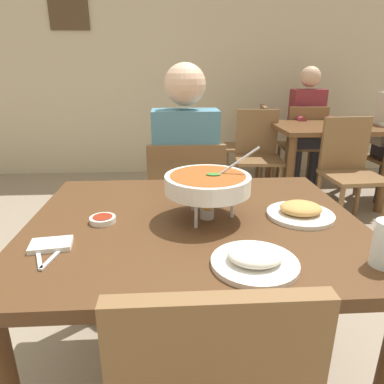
% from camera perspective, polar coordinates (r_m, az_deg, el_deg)
% --- Properties ---
extents(ground_plane, '(16.00, 16.00, 0.00)m').
position_cam_1_polar(ground_plane, '(1.70, 0.35, -28.82)').
color(ground_plane, gray).
extents(cafe_rear_partition, '(10.00, 0.10, 3.00)m').
position_cam_1_polar(cafe_rear_partition, '(4.46, -2.67, 22.48)').
color(cafe_rear_partition, beige).
rests_on(cafe_rear_partition, ground_plane).
extents(picture_frame_hung, '(0.44, 0.03, 0.56)m').
position_cam_1_polar(picture_frame_hung, '(4.59, -19.86, 27.35)').
color(picture_frame_hung, '#4C3823').
extents(dining_table_main, '(1.17, 0.96, 0.77)m').
position_cam_1_polar(dining_table_main, '(1.29, 0.41, -9.09)').
color(dining_table_main, '#51331C').
rests_on(dining_table_main, ground_plane).
extents(chair_diner_main, '(0.44, 0.44, 0.90)m').
position_cam_1_polar(chair_diner_main, '(2.04, -1.04, -2.37)').
color(chair_diner_main, brown).
rests_on(chair_diner_main, ground_plane).
extents(diner_main, '(0.40, 0.45, 1.31)m').
position_cam_1_polar(diner_main, '(2.00, -1.12, 4.28)').
color(diner_main, '#2D2D38').
rests_on(diner_main, ground_plane).
extents(curry_bowl, '(0.33, 0.30, 0.26)m').
position_cam_1_polar(curry_bowl, '(1.20, 2.60, 1.33)').
color(curry_bowl, silver).
rests_on(curry_bowl, dining_table_main).
extents(rice_plate, '(0.24, 0.24, 0.06)m').
position_cam_1_polar(rice_plate, '(0.97, 10.34, -10.83)').
color(rice_plate, white).
rests_on(rice_plate, dining_table_main).
extents(appetizer_plate, '(0.24, 0.24, 0.06)m').
position_cam_1_polar(appetizer_plate, '(1.31, 17.45, -3.04)').
color(appetizer_plate, white).
rests_on(appetizer_plate, dining_table_main).
extents(sauce_dish, '(0.09, 0.09, 0.02)m').
position_cam_1_polar(sauce_dish, '(1.25, -14.54, -4.39)').
color(sauce_dish, white).
rests_on(sauce_dish, dining_table_main).
extents(napkin_folded, '(0.13, 0.10, 0.02)m').
position_cam_1_polar(napkin_folded, '(1.13, -22.26, -8.08)').
color(napkin_folded, white).
rests_on(napkin_folded, dining_table_main).
extents(fork_utensil, '(0.08, 0.16, 0.01)m').
position_cam_1_polar(fork_utensil, '(1.10, -24.03, -9.42)').
color(fork_utensil, silver).
rests_on(fork_utensil, dining_table_main).
extents(spoon_utensil, '(0.04, 0.17, 0.01)m').
position_cam_1_polar(spoon_utensil, '(1.08, -21.52, -9.51)').
color(spoon_utensil, silver).
rests_on(spoon_utensil, dining_table_main).
extents(dining_table_far, '(1.00, 0.80, 0.77)m').
position_cam_1_polar(dining_table_far, '(3.64, 21.16, 8.10)').
color(dining_table_far, brown).
rests_on(dining_table_far, ground_plane).
extents(chair_bg_left, '(0.47, 0.47, 0.90)m').
position_cam_1_polar(chair_bg_left, '(4.12, 17.83, 7.97)').
color(chair_bg_left, brown).
rests_on(chair_bg_left, ground_plane).
extents(chair_bg_right, '(0.46, 0.46, 0.90)m').
position_cam_1_polar(chair_bg_right, '(3.21, 24.49, 4.05)').
color(chair_bg_right, brown).
rests_on(chair_bg_right, ground_plane).
extents(chair_bg_corner, '(0.48, 0.48, 0.90)m').
position_cam_1_polar(chair_bg_corner, '(3.55, 10.74, 6.81)').
color(chair_bg_corner, brown).
rests_on(chair_bg_corner, ground_plane).
extents(chair_bg_window, '(0.50, 0.50, 0.90)m').
position_cam_1_polar(chair_bg_window, '(4.00, 9.90, 8.30)').
color(chair_bg_window, brown).
rests_on(chair_bg_window, ground_plane).
extents(patron_bg_left, '(0.40, 0.45, 1.31)m').
position_cam_1_polar(patron_bg_left, '(4.15, 18.48, 11.31)').
color(patron_bg_left, '#2D2D38').
rests_on(patron_bg_left, ground_plane).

